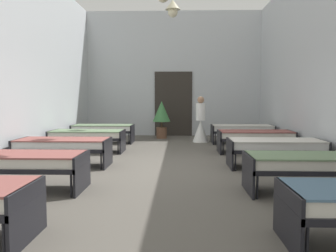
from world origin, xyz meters
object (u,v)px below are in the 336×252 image
at_px(bed_left_row_2, 63,145).
at_px(bed_left_row_3, 87,135).
at_px(bed_right_row_4, 242,129).
at_px(nurse_near_aisle, 201,126).
at_px(bed_right_row_2, 276,146).
at_px(potted_plant, 162,115).
at_px(bed_left_row_4, 103,129).
at_px(bed_right_row_3, 255,136).
at_px(bed_left_row_1, 22,162).
at_px(bed_right_row_1, 311,164).

bearing_deg(bed_left_row_2, bed_left_row_3, 90.00).
distance_m(bed_right_row_4, nurse_near_aisle, 1.32).
xyz_separation_m(bed_right_row_2, potted_plant, (-2.59, 5.07, 0.39)).
relative_size(bed_left_row_4, potted_plant, 1.45).
xyz_separation_m(bed_right_row_3, potted_plant, (-2.59, 3.17, 0.39)).
bearing_deg(bed_right_row_2, bed_left_row_1, -156.53).
bearing_deg(bed_right_row_3, bed_left_row_2, -156.53).
bearing_deg(bed_right_row_2, bed_right_row_1, -90.00).
relative_size(bed_left_row_3, bed_right_row_4, 1.00).
xyz_separation_m(bed_right_row_3, nurse_near_aisle, (-1.28, 2.20, 0.09)).
bearing_deg(bed_right_row_4, bed_right_row_1, -90.00).
xyz_separation_m(bed_left_row_2, bed_left_row_3, (0.00, 1.90, 0.00)).
bearing_deg(bed_right_row_2, bed_right_row_3, 90.00).
bearing_deg(bed_right_row_3, bed_left_row_3, 180.00).
height_order(bed_right_row_4, nurse_near_aisle, nurse_near_aisle).
bearing_deg(potted_plant, nurse_near_aisle, -36.32).
height_order(bed_right_row_1, potted_plant, potted_plant).
bearing_deg(bed_left_row_2, bed_right_row_4, 40.97).
bearing_deg(potted_plant, bed_right_row_3, -50.76).
bearing_deg(bed_left_row_4, bed_left_row_1, -90.00).
height_order(bed_left_row_2, bed_right_row_2, same).
relative_size(bed_right_row_2, potted_plant, 1.45).
xyz_separation_m(bed_right_row_1, bed_right_row_3, (0.00, 3.80, 0.00)).
bearing_deg(bed_left_row_4, bed_right_row_1, -52.48).
bearing_deg(potted_plant, bed_left_row_2, -109.44).
height_order(bed_right_row_2, bed_left_row_4, same).
distance_m(bed_left_row_2, potted_plant, 5.39).
height_order(bed_right_row_2, potted_plant, potted_plant).
height_order(bed_left_row_2, nurse_near_aisle, nurse_near_aisle).
height_order(bed_right_row_3, nurse_near_aisle, nurse_near_aisle).
bearing_deg(bed_left_row_2, bed_left_row_1, -90.00).
relative_size(bed_left_row_2, bed_left_row_4, 1.00).
bearing_deg(nurse_near_aisle, potted_plant, -177.60).
xyz_separation_m(bed_left_row_3, nurse_near_aisle, (3.10, 2.20, 0.09)).
distance_m(bed_left_row_3, bed_left_row_4, 1.90).
distance_m(bed_left_row_2, bed_left_row_3, 1.90).
relative_size(bed_left_row_1, bed_left_row_2, 1.00).
distance_m(bed_right_row_1, bed_left_row_4, 7.19).
xyz_separation_m(bed_left_row_1, bed_right_row_4, (4.38, 5.70, 0.00)).
distance_m(bed_left_row_3, bed_right_row_3, 4.38).
xyz_separation_m(bed_left_row_2, nurse_near_aisle, (3.10, 4.10, 0.09)).
bearing_deg(bed_left_row_1, bed_left_row_2, 90.00).
bearing_deg(bed_right_row_3, bed_right_row_1, -90.00).
xyz_separation_m(bed_left_row_1, bed_right_row_2, (4.38, 1.90, 0.00)).
relative_size(bed_left_row_1, bed_right_row_4, 1.00).
relative_size(bed_right_row_1, bed_right_row_4, 1.00).
bearing_deg(bed_left_row_4, nurse_near_aisle, 5.62).
xyz_separation_m(bed_left_row_1, bed_left_row_4, (0.00, 5.70, 0.00)).
distance_m(bed_right_row_1, bed_right_row_4, 5.70).
distance_m(bed_right_row_2, bed_right_row_3, 1.90).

